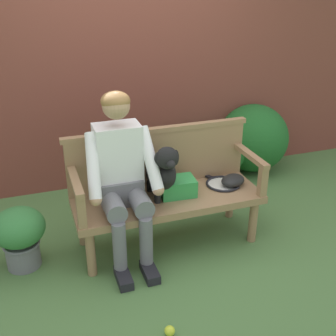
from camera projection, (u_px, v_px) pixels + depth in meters
ground_plane at (168, 242)px, 3.56m from camera, size 40.00×40.00×0.00m
brick_garden_fence at (122, 65)px, 4.25m from camera, size 8.00×0.30×2.41m
hedge_bush_mid_left at (253, 138)px, 4.72m from camera, size 0.77×0.77×0.75m
hedge_bush_far_right at (201, 153)px, 4.52m from camera, size 0.97×0.80×0.60m
garden_bench at (168, 203)px, 3.40m from camera, size 1.50×0.54×0.43m
bench_backrest at (158, 156)px, 3.47m from camera, size 1.54×0.06×0.50m
bench_armrest_left_end at (77, 193)px, 3.00m from camera, size 0.06×0.54×0.28m
bench_armrest_right_end at (255, 166)px, 3.42m from camera, size 0.06×0.54×0.28m
person_seated at (121, 173)px, 3.14m from camera, size 0.56×0.67×1.30m
dog_on_bench at (162, 171)px, 3.26m from camera, size 0.22×0.48×0.47m
tennis_racket at (221, 183)px, 3.58m from camera, size 0.38×0.58×0.03m
baseball_glove at (233, 180)px, 3.54m from camera, size 0.27×0.25×0.09m
sports_bag at (177, 187)px, 3.38m from camera, size 0.29×0.22×0.14m
tennis_ball at (170, 331)px, 2.64m from camera, size 0.07×0.07×0.07m
potted_plant at (20, 234)px, 3.16m from camera, size 0.39×0.39×0.49m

